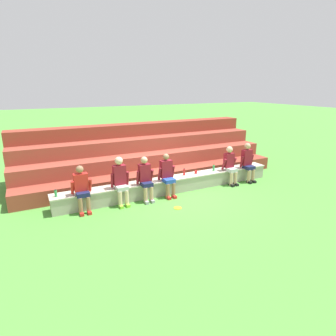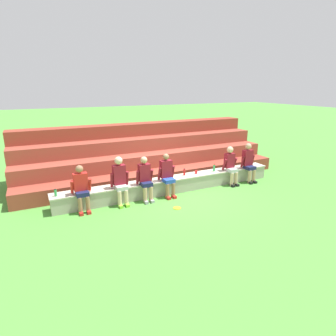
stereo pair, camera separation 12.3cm
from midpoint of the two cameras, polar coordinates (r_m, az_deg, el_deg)
name	(u,v)px [view 2 (the right image)]	position (r m, az deg, el deg)	size (l,w,h in m)	color
ground_plane	(176,194)	(9.11, 2.05, -5.26)	(80.00, 80.00, 0.00)	#4C9338
stone_seating_wall	(173,184)	(9.22, 1.35, -3.27)	(7.51, 0.53, 0.48)	#A8A08E
brick_bleachers	(146,155)	(11.13, -4.18, 2.57)	(9.58, 2.83, 1.90)	brown
person_far_left	(81,187)	(8.01, -16.70, -3.78)	(0.55, 0.52, 1.30)	#996B4C
person_left_of_center	(120,179)	(8.22, -9.26, -2.27)	(0.54, 0.56, 1.41)	beige
person_center	(145,178)	(8.43, -4.20, -1.99)	(0.52, 0.54, 1.34)	tan
person_right_of_center	(167,174)	(8.74, 0.25, -1.27)	(0.54, 0.57, 1.34)	#996B4C
person_far_right	(231,164)	(10.04, 12.94, 0.71)	(0.52, 0.57, 1.34)	#DBAD89
person_rightmost_edge	(249,162)	(10.50, 16.34, 1.27)	(0.54, 0.55, 1.39)	tan
water_bottle_near_left	(184,172)	(9.36, 3.71, -0.83)	(0.07, 0.07, 0.23)	red
water_bottle_mid_right	(214,168)	(9.93, 9.66, 0.01)	(0.07, 0.07, 0.25)	green
water_bottle_center_gap	(56,193)	(8.17, -21.42, -4.70)	(0.07, 0.07, 0.20)	green
plastic_cup_middle	(196,172)	(9.58, 6.08, -0.83)	(0.08, 0.08, 0.11)	red
frisbee	(177,208)	(8.09, 2.28, -8.09)	(0.22, 0.22, 0.02)	yellow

